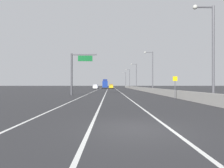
{
  "coord_description": "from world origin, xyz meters",
  "views": [
    {
      "loc": [
        -1.14,
        -7.75,
        1.95
      ],
      "look_at": [
        -0.55,
        36.16,
        2.02
      ],
      "focal_mm": 28.52,
      "sensor_mm": 36.0,
      "label": 1
    }
  ],
  "objects": [
    {
      "name": "lamp_post_right_third",
      "position": [
        8.67,
        59.23,
        5.62
      ],
      "size": [
        2.14,
        0.44,
        9.75
      ],
      "color": "#4C4C51",
      "rests_on": "ground_plane"
    },
    {
      "name": "car_white_2",
      "position": [
        -6.78,
        63.82,
        0.98
      ],
      "size": [
        1.96,
        4.7,
        1.96
      ],
      "color": "white",
      "rests_on": "ground_plane"
    },
    {
      "name": "car_red_1",
      "position": [
        -0.33,
        79.15,
        1.02
      ],
      "size": [
        1.86,
        4.24,
        2.06
      ],
      "color": "red",
      "rests_on": "ground_plane"
    },
    {
      "name": "car_yellow_0",
      "position": [
        -0.48,
        70.88,
        0.97
      ],
      "size": [
        1.81,
        4.51,
        1.94
      ],
      "color": "gold",
      "rests_on": "ground_plane"
    },
    {
      "name": "lane_stripe_center",
      "position": [
        -2.0,
        55.0,
        0.0
      ],
      "size": [
        0.16,
        130.0,
        0.0
      ],
      "primitive_type": "cube",
      "color": "silver",
      "rests_on": "ground_plane"
    },
    {
      "name": "overhead_sign_gantry",
      "position": [
        -7.26,
        24.29,
        4.73
      ],
      "size": [
        4.68,
        0.36,
        7.5
      ],
      "color": "#47474C",
      "rests_on": "ground_plane"
    },
    {
      "name": "lamp_post_right_near",
      "position": [
        8.79,
        9.57,
        5.62
      ],
      "size": [
        2.14,
        0.44,
        9.75
      ],
      "color": "#4C4C51",
      "rests_on": "ground_plane"
    },
    {
      "name": "speed_advisory_sign",
      "position": [
        7.56,
        15.73,
        1.76
      ],
      "size": [
        0.6,
        0.11,
        3.0
      ],
      "color": "#4C4C51",
      "rests_on": "ground_plane"
    },
    {
      "name": "lamp_post_right_second",
      "position": [
        8.83,
        34.4,
        5.62
      ],
      "size": [
        2.14,
        0.44,
        9.75
      ],
      "color": "#4C4C51",
      "rests_on": "ground_plane"
    },
    {
      "name": "lane_stripe_left",
      "position": [
        -5.5,
        55.0,
        0.0
      ],
      "size": [
        0.16,
        130.0,
        0.0
      ],
      "primitive_type": "cube",
      "color": "silver",
      "rests_on": "ground_plane"
    },
    {
      "name": "box_truck",
      "position": [
        -3.29,
        76.43,
        2.01
      ],
      "size": [
        2.66,
        9.45,
        4.39
      ],
      "color": "navy",
      "rests_on": "ground_plane"
    },
    {
      "name": "lamp_post_right_fifth",
      "position": [
        9.14,
        108.89,
        5.62
      ],
      "size": [
        2.14,
        0.44,
        9.75
      ],
      "color": "#4C4C51",
      "rests_on": "ground_plane"
    },
    {
      "name": "lamp_post_right_fourth",
      "position": [
        8.89,
        84.06,
        5.62
      ],
      "size": [
        2.14,
        0.44,
        9.75
      ],
      "color": "#4C4C51",
      "rests_on": "ground_plane"
    },
    {
      "name": "lane_stripe_right",
      "position": [
        1.5,
        55.0,
        0.0
      ],
      "size": [
        0.16,
        130.0,
        0.0
      ],
      "primitive_type": "cube",
      "color": "silver",
      "rests_on": "ground_plane"
    },
    {
      "name": "ground_plane",
      "position": [
        0.0,
        64.0,
        0.0
      ],
      "size": [
        320.0,
        320.0,
        0.0
      ],
      "primitive_type": "plane",
      "color": "#2D2D30"
    },
    {
      "name": "jersey_barrier_right",
      "position": [
        8.46,
        40.0,
        0.55
      ],
      "size": [
        0.6,
        120.0,
        1.1
      ],
      "primitive_type": "cube",
      "color": "gray",
      "rests_on": "ground_plane"
    }
  ]
}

